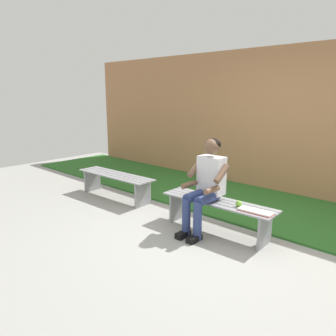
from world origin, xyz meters
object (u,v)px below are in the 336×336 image
object	(u,v)px
bench_near	(217,208)
person_seated	(206,182)
apple	(239,204)
bench_far	(116,180)
book_open	(256,211)

from	to	relation	value
bench_near	person_seated	xyz separation A→B (m)	(0.13, 0.10, 0.35)
person_seated	apple	world-z (taller)	person_seated
bench_far	apple	xyz separation A→B (m)	(-2.43, 0.02, 0.14)
person_seated	apple	distance (m)	0.50
bench_far	person_seated	distance (m)	2.02
bench_near	book_open	distance (m)	0.57
bench_near	book_open	world-z (taller)	book_open
bench_near	bench_far	size ratio (longest dim) A/B	0.99
person_seated	book_open	bearing A→B (deg)	-175.46
apple	book_open	size ratio (longest dim) A/B	0.19
bench_near	person_seated	distance (m)	0.38
bench_near	person_seated	size ratio (longest dim) A/B	1.28
apple	book_open	world-z (taller)	apple
person_seated	apple	bearing A→B (deg)	-169.58
book_open	apple	bearing A→B (deg)	-8.33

